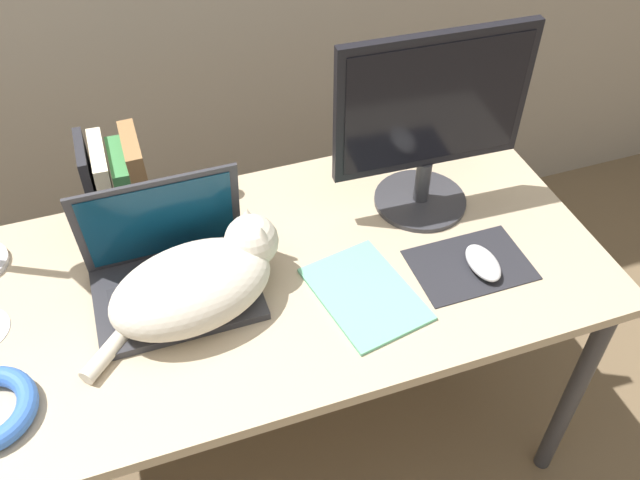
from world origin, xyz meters
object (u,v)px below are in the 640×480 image
Objects in this scene: external_monitor at (431,121)px; computer_mouse at (483,263)px; notepad at (365,294)px; webcam at (226,180)px; cat at (199,282)px; book_row at (119,187)px; laptop at (172,272)px.

external_monitor reaches higher than computer_mouse.
notepad is 0.46m from webcam.
book_row is at bearing 110.05° from cat.
laptop is at bearing -172.53° from external_monitor.
webcam reaches higher than notepad.
external_monitor is (0.61, 0.08, 0.18)m from laptop.
computer_mouse is (0.59, -0.09, -0.05)m from cat.
laptop reaches higher than book_row.
webcam is (0.13, 0.33, -0.03)m from cat.
notepad is 4.37× the size of webcam.
computer_mouse is at bearing -9.02° from cat.
webcam is at bearing 137.24° from computer_mouse.
webcam is at bearing 68.66° from cat.
book_row is at bearing 138.60° from notepad.
notepad is (-0.27, 0.01, -0.02)m from computer_mouse.
external_monitor is 1.53× the size of notepad.
external_monitor is at bearing 7.47° from laptop.
cat is 0.60m from external_monitor.
external_monitor is 3.96× the size of computer_mouse.
computer_mouse is at bearing -42.76° from webcam.
external_monitor reaches higher than webcam.
laptop reaches higher than notepad.
external_monitor reaches higher than laptop.
cat reaches higher than computer_mouse.
book_row is (-0.67, 0.16, -0.13)m from external_monitor.
cat is 0.34m from notepad.
computer_mouse is 0.27m from notepad.
book_row reaches higher than webcam.
external_monitor is (0.56, 0.15, 0.16)m from cat.
book_row reaches higher than notepad.
cat is 0.99× the size of external_monitor.
computer_mouse is (0.64, -0.17, -0.03)m from laptop.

